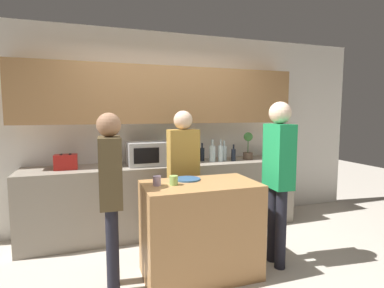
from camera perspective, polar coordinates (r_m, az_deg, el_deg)
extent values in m
plane|color=beige|center=(3.07, 2.35, -25.28)|extent=(14.00, 14.00, 0.00)
cube|color=silver|center=(4.30, -5.89, 2.73)|extent=(6.40, 0.08, 2.70)
cube|color=#A37547|center=(4.10, -5.34, 9.22)|extent=(3.74, 0.32, 0.75)
cube|color=gray|center=(4.11, -4.67, -10.05)|extent=(3.60, 0.62, 0.92)
cube|color=#B27F4C|center=(3.03, 1.57, -15.95)|extent=(1.10, 0.63, 0.92)
cube|color=#B7BABC|center=(3.92, -8.42, -1.79)|extent=(0.52, 0.38, 0.30)
cube|color=black|center=(3.72, -8.65, -2.21)|extent=(0.31, 0.01, 0.19)
cube|color=#B21E19|center=(3.88, -22.90, -3.17)|extent=(0.26, 0.16, 0.18)
cube|color=black|center=(3.87, -23.69, -1.85)|extent=(0.02, 0.11, 0.01)
cube|color=black|center=(3.87, -22.21, -1.81)|extent=(0.02, 0.11, 0.01)
cylinder|color=brown|center=(4.43, 10.58, -2.24)|extent=(0.14, 0.14, 0.10)
cylinder|color=#38662D|center=(4.41, 10.62, -0.45)|extent=(0.01, 0.01, 0.18)
sphere|color=#3D7A38|center=(4.40, 10.65, 1.37)|extent=(0.13, 0.13, 0.13)
cylinder|color=black|center=(4.20, 1.94, -2.02)|extent=(0.07, 0.07, 0.18)
cylinder|color=black|center=(4.18, 1.94, -0.27)|extent=(0.02, 0.02, 0.07)
cylinder|color=silver|center=(4.14, 3.89, -1.87)|extent=(0.09, 0.09, 0.22)
cylinder|color=silver|center=(4.12, 3.91, 0.26)|extent=(0.03, 0.03, 0.09)
cylinder|color=silver|center=(4.16, 5.47, -1.84)|extent=(0.06, 0.06, 0.22)
cylinder|color=silver|center=(4.15, 5.49, 0.29)|extent=(0.02, 0.02, 0.09)
cylinder|color=silver|center=(4.26, 6.13, -1.79)|extent=(0.08, 0.08, 0.20)
cylinder|color=silver|center=(4.25, 6.15, 0.10)|extent=(0.03, 0.03, 0.08)
cylinder|color=black|center=(4.24, 7.91, -2.09)|extent=(0.06, 0.06, 0.17)
cylinder|color=black|center=(4.22, 7.93, -0.51)|extent=(0.02, 0.02, 0.07)
cylinder|color=#2D5684|center=(3.01, -0.88, -6.71)|extent=(0.26, 0.26, 0.01)
cylinder|color=#B79EC3|center=(2.79, -6.70, -6.98)|extent=(0.08, 0.08, 0.09)
cylinder|color=#A1D36C|center=(2.80, -3.51, -6.94)|extent=(0.08, 0.08, 0.09)
cylinder|color=black|center=(3.58, -0.39, -13.58)|extent=(0.11, 0.11, 0.78)
cylinder|color=black|center=(3.54, -2.93, -13.83)|extent=(0.11, 0.11, 0.78)
cube|color=#B68A3B|center=(3.39, -1.69, -2.48)|extent=(0.34, 0.19, 0.62)
sphere|color=beige|center=(3.35, -1.71, 4.57)|extent=(0.21, 0.21, 0.21)
cylinder|color=black|center=(3.00, -14.98, -17.91)|extent=(0.11, 0.11, 0.77)
cylinder|color=black|center=(2.86, -14.88, -19.20)|extent=(0.11, 0.11, 0.77)
cube|color=brown|center=(2.72, -15.32, -5.13)|extent=(0.20, 0.35, 0.61)
sphere|color=#9E7051|center=(2.67, -15.57, 3.54)|extent=(0.21, 0.21, 0.21)
cylinder|color=black|center=(3.29, 16.55, -15.27)|extent=(0.11, 0.11, 0.83)
cylinder|color=black|center=(3.42, 15.13, -14.40)|extent=(0.11, 0.11, 0.83)
cube|color=#1E9653|center=(3.17, 16.20, -2.23)|extent=(0.21, 0.35, 0.65)
sphere|color=beige|center=(3.14, 16.44, 5.71)|extent=(0.22, 0.22, 0.22)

